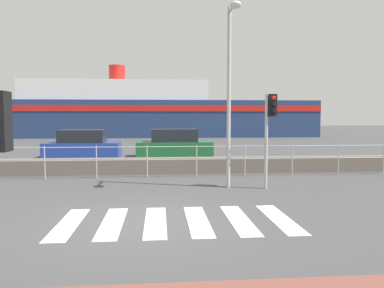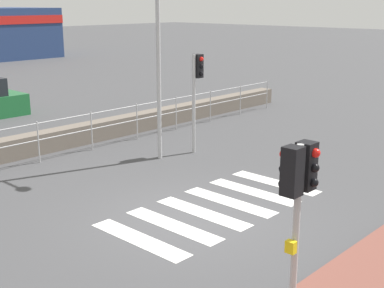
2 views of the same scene
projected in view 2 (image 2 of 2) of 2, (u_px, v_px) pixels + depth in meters
name	position (u px, v px, depth m)	size (l,w,h in m)	color
ground_plane	(191.00, 218.00, 11.14)	(160.00, 160.00, 0.00)	#424244
sidewalk_brick	(380.00, 283.00, 8.42)	(24.00, 1.80, 0.12)	brown
crosswalk	(216.00, 207.00, 11.72)	(4.95, 2.40, 0.01)	silver
seawall	(23.00, 146.00, 15.48)	(24.20, 0.55, 0.62)	#6B6056
harbor_fence	(38.00, 136.00, 14.79)	(21.82, 0.04, 1.18)	#B2B2B5
traffic_light_near	(298.00, 184.00, 7.29)	(0.58, 0.41, 2.51)	#B2B2B5
traffic_light_far	(197.00, 81.00, 15.52)	(0.34, 0.32, 2.91)	#B2B2B5
streetlamp	(164.00, 36.00, 14.36)	(0.32, 1.17, 5.55)	#B2B2B5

